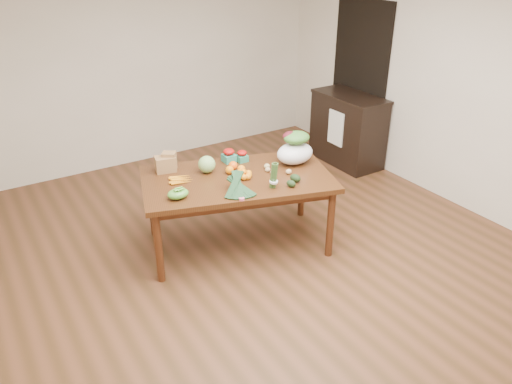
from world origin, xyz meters
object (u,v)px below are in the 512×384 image
mandarin_cluster (243,173)px  kale_bunch (239,187)px  dining_table (238,211)px  cabbage (207,164)px  salad_bag (295,149)px  paper_bag (165,162)px  cabinet (348,129)px  asparagus_bundle (274,175)px

mandarin_cluster → kale_bunch: kale_bunch is taller
dining_table → cabbage: cabbage is taller
kale_bunch → salad_bag: salad_bag is taller
paper_bag → mandarin_cluster: bearing=-43.4°
cabinet → mandarin_cluster: cabinet is taller
dining_table → mandarin_cluster: (0.04, -0.05, 0.42)m
kale_bunch → cabbage: bearing=109.7°
mandarin_cluster → paper_bag: bearing=136.6°
kale_bunch → asparagus_bundle: (0.33, -0.05, 0.05)m
kale_bunch → paper_bag: bearing=130.7°
kale_bunch → asparagus_bundle: size_ratio=1.60×
salad_bag → asparagus_bundle: bearing=-144.3°
salad_bag → paper_bag: bearing=156.6°
cabinet → paper_bag: (-2.82, -0.54, 0.37)m
cabbage → asparagus_bundle: 0.72m
dining_table → mandarin_cluster: bearing=-32.2°
paper_bag → mandarin_cluster: size_ratio=1.42×
cabbage → cabinet: bearing=17.2°
cabinet → mandarin_cluster: (-2.27, -1.07, 0.33)m
dining_table → cabbage: size_ratio=10.70×
cabinet → asparagus_bundle: size_ratio=4.08×
cabbage → salad_bag: salad_bag is taller
paper_bag → asparagus_bundle: (0.68, -0.86, 0.03)m
mandarin_cluster → asparagus_bundle: bearing=-69.9°
cabinet → paper_bag: size_ratio=3.99×
paper_bag → cabbage: (0.33, -0.24, -0.01)m
paper_bag → kale_bunch: paper_bag is taller
cabinet → cabbage: 2.64m
cabinet → mandarin_cluster: size_ratio=5.67×
kale_bunch → cabinet: bearing=46.1°
dining_table → cabbage: 0.55m
asparagus_bundle → salad_bag: salad_bag is taller
cabinet → kale_bunch: (-2.48, -1.35, 0.36)m
dining_table → cabbage: (-0.19, 0.24, 0.46)m
cabinet → salad_bag: bearing=-147.7°
dining_table → asparagus_bundle: (0.16, -0.38, 0.50)m
paper_bag → asparagus_bundle: asparagus_bundle is taller
kale_bunch → salad_bag: size_ratio=1.04×
cabinet → asparagus_bundle: (-2.14, -1.40, 0.40)m
dining_table → cabinet: bearing=41.4°
mandarin_cluster → kale_bunch: 0.35m
kale_bunch → asparagus_bundle: 0.34m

